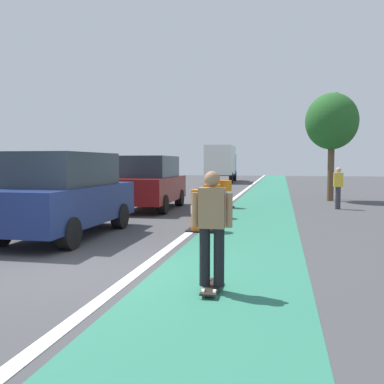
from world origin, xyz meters
TOP-DOWN VIEW (x-y plane):
  - ground_plane at (0.00, 0.00)m, footprint 100.00×100.00m
  - bike_lane_strip at (2.40, 12.00)m, footprint 2.50×80.00m
  - lane_divider_stripe at (0.90, 12.00)m, footprint 0.20×80.00m
  - skateboarder_on_lane at (2.26, -0.62)m, footprint 0.57×0.80m
  - parked_suv_nearest at (-1.92, 2.93)m, footprint 1.95×4.61m
  - parked_suv_second at (-1.70, 8.97)m, footprint 2.06×4.67m
  - traffic_barrel_front at (1.14, 4.43)m, footprint 0.73×0.73m
  - traffic_barrel_mid at (0.98, 7.08)m, footprint 0.73×0.73m
  - traffic_barrel_back at (0.99, 10.11)m, footprint 0.73×0.73m
  - delivery_truck_down_block at (-2.17, 31.36)m, footprint 2.67×7.70m
  - traffic_light_corner at (5.61, 14.85)m, footprint 0.41×0.32m
  - pedestrian_crossing at (5.33, 10.54)m, footprint 0.34×0.20m
  - street_tree_sidewalk at (5.43, 14.10)m, footprint 2.40×2.40m

SIDE VIEW (x-z plane):
  - ground_plane at x=0.00m, z-range 0.00..0.00m
  - bike_lane_strip at x=2.40m, z-range 0.00..0.01m
  - lane_divider_stripe at x=0.90m, z-range 0.00..0.01m
  - traffic_barrel_front at x=1.14m, z-range -0.01..1.08m
  - traffic_barrel_mid at x=0.98m, z-range -0.01..1.08m
  - traffic_barrel_back at x=0.99m, z-range -0.01..1.08m
  - pedestrian_crossing at x=5.33m, z-range 0.06..1.67m
  - skateboarder_on_lane at x=2.26m, z-range 0.07..1.76m
  - parked_suv_nearest at x=-1.92m, z-range 0.02..2.06m
  - parked_suv_second at x=-1.70m, z-range 0.02..2.06m
  - delivery_truck_down_block at x=-2.17m, z-range 0.23..3.46m
  - traffic_light_corner at x=5.61m, z-range 0.95..6.05m
  - street_tree_sidewalk at x=5.43m, z-range 1.17..6.17m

